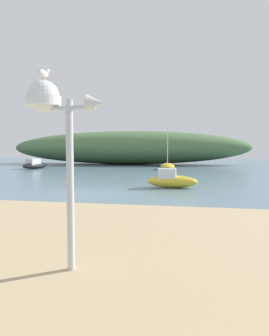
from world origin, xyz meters
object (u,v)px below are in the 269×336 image
Objects in this scene: seagull_on_radar at (44,73)px; sailboat_inner_mooring at (167,166)px; motorboat_east_reach at (171,180)px; motorboat_mid_channel at (35,165)px; mast_structure at (52,112)px.

seagull_on_radar is 27.64m from sailboat_inner_mooring.
seagull_on_radar is 0.10× the size of motorboat_east_reach.
motorboat_east_reach is (16.60, -14.27, -0.02)m from motorboat_mid_channel.
sailboat_inner_mooring is (0.03, 27.49, -2.40)m from mast_structure.
motorboat_mid_channel is at bearing 120.01° from mast_structure.
sailboat_inner_mooring is at bearing 3.41° from motorboat_mid_channel.
mast_structure is 1.07× the size of motorboat_east_reach.
motorboat_mid_channel is 0.91× the size of sailboat_inner_mooring.
motorboat_east_reach is (1.23, -15.19, 0.05)m from sailboat_inner_mooring.
seagull_on_radar is 0.07× the size of motorboat_mid_channel.
mast_structure is 0.74× the size of motorboat_mid_channel.
sailboat_inner_mooring reaches higher than motorboat_mid_channel.
sailboat_inner_mooring is (0.18, 27.48, -3.04)m from seagull_on_radar.
sailboat_inner_mooring is (15.38, 0.92, -0.07)m from motorboat_mid_channel.
seagull_on_radar is at bearing -96.52° from motorboat_east_reach.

